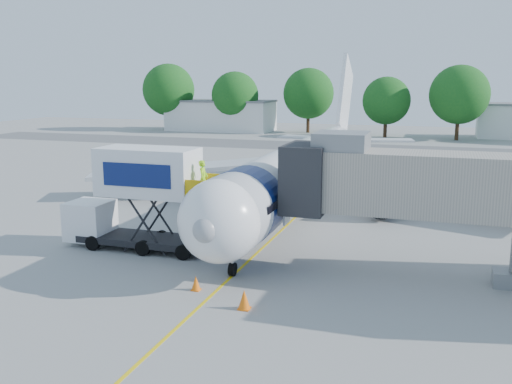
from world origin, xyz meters
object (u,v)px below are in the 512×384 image
(aircraft, at_px, (302,170))
(jet_bridge, at_px, (418,185))
(catering_hiloader, at_px, (138,199))
(ground_tug, at_px, (248,372))

(aircraft, distance_m, jet_bridge, 13.77)
(jet_bridge, bearing_deg, catering_hiloader, -179.99)
(aircraft, distance_m, catering_hiloader, 12.77)
(aircraft, bearing_deg, catering_hiloader, -119.38)
(jet_bridge, height_order, ground_tug, jet_bridge)
(aircraft, height_order, ground_tug, aircraft)
(aircraft, height_order, catering_hiloader, aircraft)
(jet_bridge, xyz_separation_m, catering_hiloader, (-14.25, -0.00, -1.58))
(aircraft, relative_size, ground_tug, 10.33)
(ground_tug, bearing_deg, aircraft, 92.01)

